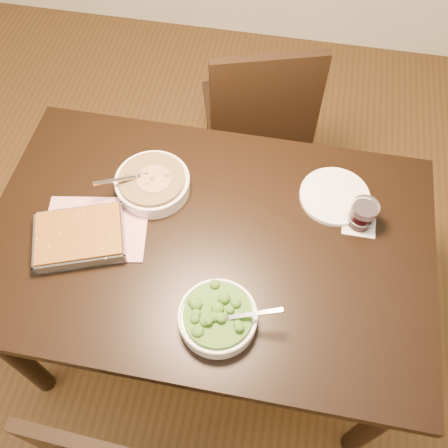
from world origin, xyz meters
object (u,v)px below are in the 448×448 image
wine_tumbler (363,214)px  chair_far (259,116)px  broccoli_bowl (218,317)px  dinner_plate (335,196)px  baking_dish (80,237)px  table (208,254)px  stew_bowl (153,183)px

wine_tumbler → chair_far: chair_far is taller
broccoli_bowl → dinner_plate: bearing=59.1°
baking_dish → wine_tumbler: bearing=-5.0°
table → chair_far: bearing=85.6°
stew_bowl → baking_dish: size_ratio=0.76×
dinner_plate → chair_far: bearing=120.5°
dinner_plate → chair_far: 0.67m
table → stew_bowl: bearing=143.9°
table → chair_far: (0.06, 0.77, -0.14)m
stew_bowl → wine_tumbler: (0.67, -0.01, 0.02)m
dinner_plate → stew_bowl: bearing=-172.7°
stew_bowl → dinner_plate: 0.60m
dinner_plate → table: bearing=-148.5°
stew_bowl → chair_far: (0.27, 0.62, -0.27)m
baking_dish → dinner_plate: bearing=2.2°
table → baking_dish: bearing=-168.4°
chair_far → baking_dish: bearing=45.2°
dinner_plate → chair_far: (-0.32, 0.54, -0.24)m
table → broccoli_bowl: size_ratio=5.57×
dinner_plate → chair_far: size_ratio=0.25×
wine_tumbler → dinner_plate: 0.13m
broccoli_bowl → chair_far: chair_far is taller
dinner_plate → baking_dish: bearing=-157.8°
stew_bowl → chair_far: 0.72m
stew_bowl → wine_tumbler: wine_tumbler is taller
wine_tumbler → dinner_plate: wine_tumbler is taller
table → wine_tumbler: bearing=17.7°
baking_dish → wine_tumbler: size_ratio=3.45×
baking_dish → broccoli_bowl: bearing=-41.1°
stew_bowl → baking_dish: 0.29m
table → wine_tumbler: 0.51m
table → stew_bowl: size_ratio=5.65×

